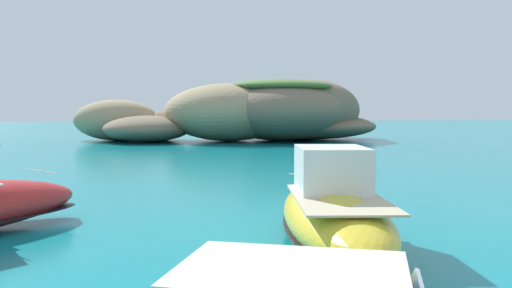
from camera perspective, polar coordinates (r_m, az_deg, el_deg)
The scene contains 3 objects.
islet_large at distance 75.92m, azimuth 2.31°, elevation 3.22°, with size 32.32×25.81×8.44m.
islet_small at distance 75.93m, azimuth -12.71°, elevation 1.96°, with size 18.39×17.87×5.62m.
motorboat_yellow at distance 17.31m, azimuth 8.15°, elevation -7.10°, with size 4.96×10.74×3.04m.
Camera 1 is at (-2.95, -5.41, 4.22)m, focal length 38.11 mm.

